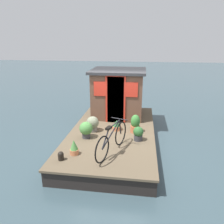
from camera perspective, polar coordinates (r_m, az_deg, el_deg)
name	(u,v)px	position (r m, az deg, el deg)	size (l,w,h in m)	color
ground_plane	(113,143)	(7.67, 0.21, -7.97)	(60.00, 60.00, 0.00)	#384C54
houseboat_deck	(113,136)	(7.57, 0.21, -6.31)	(5.37, 2.78, 0.49)	brown
houseboat_cabin	(118,93)	(8.67, 1.64, 5.09)	(1.92, 2.09, 1.84)	brown
bicycle	(112,140)	(5.86, 0.04, -7.20)	(1.70, 0.69, 0.84)	black
potted_plant_ivy	(93,124)	(7.29, -5.08, -3.03)	(0.41, 0.41, 0.51)	slate
potted_plant_mint	(74,147)	(5.95, -9.87, -9.11)	(0.24, 0.24, 0.42)	#C6754C
potted_plant_rosemary	(117,125)	(7.40, 1.24, -3.48)	(0.32, 0.32, 0.34)	#C6754C
potted_plant_geranium	(135,124)	(7.22, 6.10, -3.12)	(0.32, 0.32, 0.60)	#B2603D
potted_plant_basil	(138,133)	(6.67, 6.87, -5.55)	(0.31, 0.31, 0.44)	#38383D
potted_plant_lavender	(86,129)	(6.82, -6.79, -4.51)	(0.41, 0.41, 0.52)	#38383D
mooring_bollard	(61,156)	(5.79, -13.22, -11.05)	(0.15, 0.15, 0.23)	black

